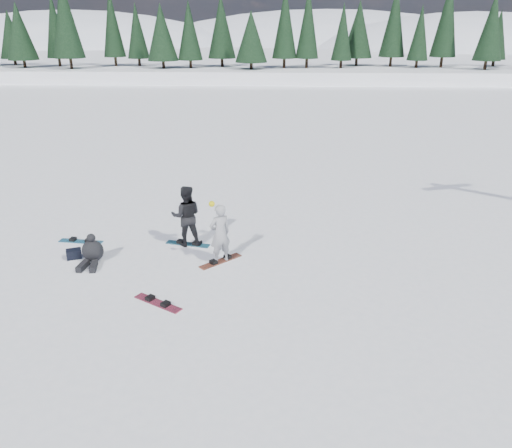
{
  "coord_description": "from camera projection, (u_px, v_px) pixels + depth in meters",
  "views": [
    {
      "loc": [
        1.84,
        -12.6,
        6.91
      ],
      "look_at": [
        1.21,
        1.75,
        1.1
      ],
      "focal_mm": 35.0,
      "sensor_mm": 36.0,
      "label": 1
    }
  ],
  "objects": [
    {
      "name": "snowboard_woman",
      "position": [
        221.0,
        261.0,
        15.52
      ],
      "size": [
        1.27,
        1.25,
        0.03
      ],
      "primitive_type": "cube",
      "rotation": [
        0.0,
        0.0,
        0.77
      ],
      "color": "brown",
      "rests_on": "ground"
    },
    {
      "name": "ground",
      "position": [
        211.0,
        281.0,
        14.33
      ],
      "size": [
        420.0,
        420.0,
        0.0
      ],
      "primitive_type": "plane",
      "color": "white",
      "rests_on": "ground"
    },
    {
      "name": "seated_rider",
      "position": [
        92.0,
        252.0,
        15.35
      ],
      "size": [
        0.69,
        1.12,
        0.93
      ],
      "rotation": [
        0.0,
        0.0,
        0.05
      ],
      "color": "black",
      "rests_on": "ground"
    },
    {
      "name": "snowboard_man",
      "position": [
        188.0,
        244.0,
        16.73
      ],
      "size": [
        1.53,
        0.58,
        0.03
      ],
      "primitive_type": "cube",
      "rotation": [
        0.0,
        0.0,
        -0.21
      ],
      "color": "#155E77",
      "rests_on": "ground"
    },
    {
      "name": "gear_bag",
      "position": [
        74.0,
        254.0,
        15.7
      ],
      "size": [
        0.53,
        0.45,
        0.3
      ],
      "primitive_type": "cube",
      "rotation": [
        0.0,
        0.0,
        0.39
      ],
      "color": "black",
      "rests_on": "ground"
    },
    {
      "name": "snowboarder_woman",
      "position": [
        220.0,
        233.0,
        15.17
      ],
      "size": [
        0.82,
        0.76,
        2.04
      ],
      "rotation": [
        0.0,
        0.0,
        3.75
      ],
      "color": "#9F9EA3",
      "rests_on": "ground"
    },
    {
      "name": "snowboard_loose_c",
      "position": [
        81.0,
        241.0,
        16.92
      ],
      "size": [
        1.52,
        0.44,
        0.03
      ],
      "primitive_type": "cube",
      "rotation": [
        0.0,
        0.0,
        -0.11
      ],
      "color": "teal",
      "rests_on": "ground"
    },
    {
      "name": "alpine_backdrop",
      "position": [
        244.0,
        80.0,
        195.26
      ],
      "size": [
        412.5,
        227.0,
        53.2
      ],
      "color": "white",
      "rests_on": "ground"
    },
    {
      "name": "snowboarder_man",
      "position": [
        186.0,
        216.0,
        16.35
      ],
      "size": [
        1.1,
        0.91,
        2.05
      ],
      "primitive_type": "imported",
      "rotation": [
        0.0,
        0.0,
        3.28
      ],
      "color": "black",
      "rests_on": "ground"
    },
    {
      "name": "snowboard_loose_b",
      "position": [
        158.0,
        303.0,
        13.21
      ],
      "size": [
        1.43,
        1.02,
        0.03
      ],
      "primitive_type": "cube",
      "rotation": [
        0.0,
        0.0,
        -0.55
      ],
      "color": "#9F223B",
      "rests_on": "ground"
    }
  ]
}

